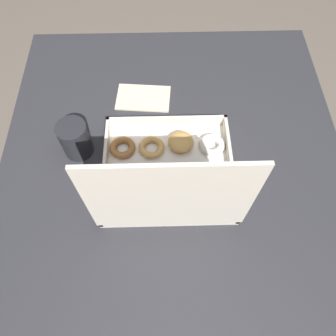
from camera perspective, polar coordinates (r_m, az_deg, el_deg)
The scene contains 5 objects.
ground_plane at distance 1.55m, azimuth 0.52°, elevation -13.04°, with size 8.00×8.00×0.00m, color #6B6054.
dining_table at distance 0.95m, azimuth 0.83°, elevation -2.22°, with size 0.91×1.02×0.75m.
donut_box at distance 0.77m, azimuth 0.22°, elevation -1.29°, with size 0.33×0.30×0.30m.
coffee_mug at distance 0.87m, azimuth -15.89°, elevation 4.92°, with size 0.08×0.08×0.10m.
paper_napkin at distance 0.98m, azimuth -4.33°, elevation 12.10°, with size 0.16×0.11×0.01m.
Camera 1 is at (0.02, 0.43, 1.49)m, focal length 35.00 mm.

